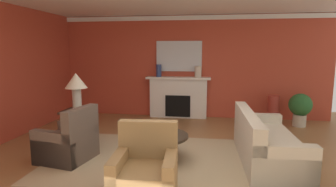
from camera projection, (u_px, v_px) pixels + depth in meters
ground_plane at (173, 162)px, 4.82m from camera, size 9.27×9.27×0.00m
wall_fireplace at (189, 67)px, 7.98m from camera, size 7.73×0.12×2.86m
crown_moulding at (189, 18)px, 7.70m from camera, size 7.73×0.08×0.12m
area_rug at (160, 159)px, 4.91m from camera, size 3.79×2.56×0.01m
fireplace at (178, 98)px, 7.94m from camera, size 1.80×0.35×1.16m
mantel_mirror at (179, 56)px, 7.88m from camera, size 1.28×0.04×0.85m
sofa at (265, 144)px, 4.80m from camera, size 0.96×2.12×0.85m
armchair_near_window at (69, 143)px, 4.84m from camera, size 0.94×0.94×0.95m
armchair_facing_fireplace at (145, 175)px, 3.62m from camera, size 0.85×0.85×0.95m
coffee_table at (159, 141)px, 4.86m from camera, size 1.00×1.00×0.45m
side_table at (78, 125)px, 5.70m from camera, size 0.56×0.56×0.70m
table_lamp at (76, 84)px, 5.58m from camera, size 0.44×0.44×0.75m
vase_mantel_right at (198, 72)px, 7.70m from camera, size 0.19×0.19×0.31m
vase_mantel_left at (159, 71)px, 7.86m from camera, size 0.15×0.15×0.35m
vase_tall_corner at (273, 109)px, 7.31m from camera, size 0.30×0.30×0.74m
book_red_cover at (163, 136)px, 4.72m from camera, size 0.29×0.26×0.03m
book_art_folio at (164, 133)px, 4.77m from camera, size 0.23×0.21×0.03m
potted_plant at (300, 107)px, 7.00m from camera, size 0.56×0.56×0.83m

